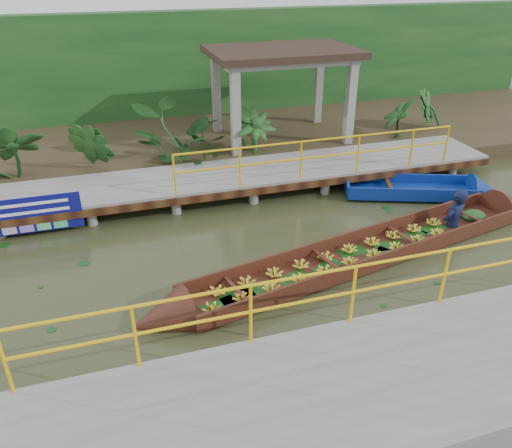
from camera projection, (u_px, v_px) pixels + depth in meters
name	position (u px, v px, depth m)	size (l,w,h in m)	color
ground	(246.00, 263.00, 10.36)	(80.00, 80.00, 0.00)	#2B3219
land_strip	(183.00, 141.00, 16.56)	(30.00, 8.00, 0.45)	#342C1A
far_dock	(210.00, 180.00, 13.02)	(16.00, 2.06, 1.66)	slate
near_dock	(398.00, 389.00, 6.94)	(18.00, 2.40, 1.73)	slate
pavilion	(282.00, 61.00, 15.11)	(4.40, 3.00, 3.00)	slate
foliage_backdrop	(167.00, 71.00, 17.83)	(30.00, 0.80, 4.00)	#133D18
vendor_boat	(380.00, 243.00, 10.58)	(10.13, 3.07, 2.26)	#3C1E10
moored_blue_boat	(446.00, 191.00, 13.16)	(4.03, 2.31, 0.94)	navy
blue_banner	(17.00, 216.00, 11.00)	(2.74, 0.04, 0.85)	navy
tropical_plants	(244.00, 128.00, 14.65)	(14.17, 1.17, 1.47)	#133D18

